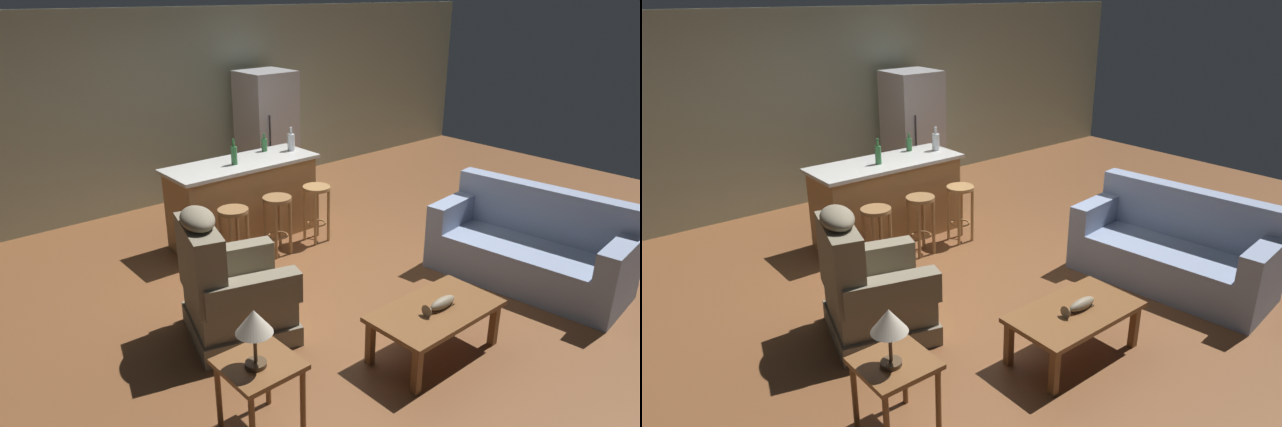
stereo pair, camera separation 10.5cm
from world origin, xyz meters
TOP-DOWN VIEW (x-y plane):
  - ground_plane at (0.00, 0.00)m, footprint 12.00×12.00m
  - back_wall at (0.00, 3.12)m, footprint 12.00×0.05m
  - coffee_table at (-0.14, -1.65)m, footprint 1.10×0.60m
  - fish_figurine at (-0.13, -1.67)m, footprint 0.34×0.10m
  - couch at (1.62, -1.45)m, footprint 1.05×1.98m
  - recliner_near_lamp at (-1.25, -0.34)m, footprint 1.04×1.04m
  - end_table at (-1.73, -1.47)m, footprint 0.48×0.48m
  - table_lamp at (-1.77, -1.50)m, footprint 0.24×0.24m
  - kitchen_island at (0.00, 1.35)m, footprint 1.80×0.70m
  - bar_stool_left at (-0.53, 0.72)m, footprint 0.32×0.32m
  - bar_stool_middle at (0.03, 0.72)m, footprint 0.32×0.32m
  - bar_stool_right at (0.60, 0.72)m, footprint 0.32×0.32m
  - refrigerator at (1.21, 2.55)m, footprint 0.70×0.69m
  - bottle_tall_green at (-0.12, 1.31)m, footprint 0.07×0.07m
  - bottle_short_amber at (0.74, 1.38)m, footprint 0.09×0.09m
  - bottle_wine_dark at (0.48, 1.56)m, footprint 0.07×0.07m

SIDE VIEW (x-z plane):
  - ground_plane at x=0.00m, z-range 0.00..0.00m
  - couch at x=1.62m, z-range -0.13..0.81m
  - coffee_table at x=-0.14m, z-range 0.15..0.57m
  - recliner_near_lamp at x=-1.25m, z-range -0.18..1.02m
  - end_table at x=-1.73m, z-range 0.18..0.74m
  - fish_figurine at x=-0.13m, z-range 0.41..0.51m
  - bar_stool_left at x=-0.53m, z-range 0.13..0.81m
  - bar_stool_middle at x=0.03m, z-range 0.13..0.81m
  - bar_stool_right at x=0.60m, z-range 0.13..0.81m
  - kitchen_island at x=0.00m, z-range 0.00..0.95m
  - table_lamp at x=-1.77m, z-range 0.66..1.07m
  - refrigerator at x=1.21m, z-range 0.00..1.76m
  - bottle_wine_dark at x=0.48m, z-range 0.92..1.14m
  - bottle_short_amber at x=0.74m, z-range 0.91..1.21m
  - bottle_tall_green at x=-0.12m, z-range 0.91..1.21m
  - back_wall at x=0.00m, z-range 0.00..2.60m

